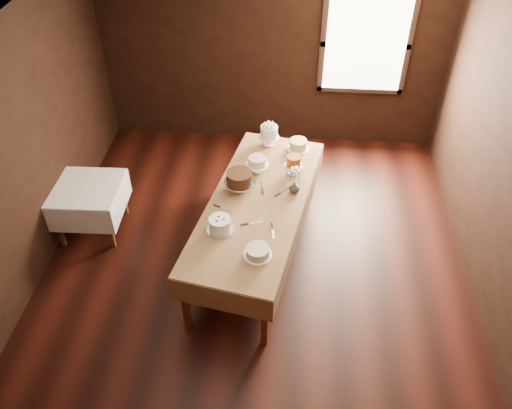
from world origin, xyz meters
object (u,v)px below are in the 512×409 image
object	(u,v)px
display_table	(257,205)
cake_chocolate	(239,182)
side_table	(87,192)
cake_speckled	(298,145)
cake_server_b	(273,234)
cake_server_c	(262,185)
cake_meringue	(269,136)
cake_cream	(258,252)
cake_server_e	(226,210)
cake_caramel	(293,166)
flower_vase	(294,187)
cake_server_d	(285,190)
cake_swirl	(220,225)
cake_lattice	(257,165)
cake_server_a	(256,222)

from	to	relation	value
display_table	cake_chocolate	size ratio (longest dim) A/B	7.83
side_table	cake_speckled	distance (m)	2.69
cake_server_b	cake_server_c	distance (m)	0.82
cake_meringue	cake_cream	world-z (taller)	cake_meringue
cake_speckled	cake_server_e	distance (m)	1.47
cake_speckled	cake_caramel	bearing A→B (deg)	-95.40
display_table	flower_vase	world-z (taller)	flower_vase
display_table	cake_server_d	size ratio (longest dim) A/B	11.74
cake_speckled	cake_swirl	size ratio (longest dim) A/B	0.86
cake_meringue	cake_server_c	world-z (taller)	cake_meringue
cake_lattice	cake_chocolate	xyz separation A→B (m)	(-0.18, -0.37, 0.03)
cake_swirl	cake_server_d	world-z (taller)	cake_swirl
cake_lattice	cake_cream	size ratio (longest dim) A/B	0.92
cake_server_e	flower_vase	world-z (taller)	flower_vase
cake_lattice	cake_meringue	bearing A→B (deg)	80.31
side_table	cake_server_e	distance (m)	1.85
cake_caramel	cake_server_c	size ratio (longest dim) A/B	1.09
side_table	cake_server_b	distance (m)	2.46
cake_lattice	cake_swirl	world-z (taller)	cake_lattice
flower_vase	cake_chocolate	bearing A→B (deg)	-178.88
cake_caramel	cake_server_e	bearing A→B (deg)	-134.49
cake_server_c	cake_server_e	bearing A→B (deg)	134.45
cake_server_a	cake_cream	bearing A→B (deg)	-100.78
cake_caramel	cake_server_a	size ratio (longest dim) A/B	1.09
cake_cream	display_table	bearing A→B (deg)	94.99
cake_meringue	cake_server_a	world-z (taller)	cake_meringue
cake_meringue	cake_caramel	size ratio (longest dim) A/B	1.10
cake_meringue	cake_server_c	size ratio (longest dim) A/B	1.20
cake_server_e	cake_server_c	bearing A→B (deg)	76.68
cake_speckled	flower_vase	distance (m)	0.87
cake_speckled	cake_swirl	world-z (taller)	cake_swirl
cake_server_c	side_table	bearing A→B (deg)	83.30
side_table	flower_vase	distance (m)	2.54
display_table	flower_vase	distance (m)	0.47
cake_swirl	cake_server_b	world-z (taller)	cake_swirl
flower_vase	cake_server_c	bearing A→B (deg)	167.26
side_table	cake_meringue	world-z (taller)	cake_meringue
cake_meringue	cake_server_b	bearing A→B (deg)	-84.79
side_table	cake_swirl	world-z (taller)	cake_swirl
cake_caramel	cake_cream	distance (m)	1.43
display_table	cake_caramel	size ratio (longest dim) A/B	10.79
side_table	cake_server_d	distance (m)	2.43
cake_swirl	flower_vase	distance (m)	1.03
flower_vase	cake_server_e	bearing A→B (deg)	-152.99
cake_caramel	side_table	bearing A→B (deg)	-173.35
cake_server_e	cake_cream	bearing A→B (deg)	-33.91
cake_server_d	cake_server_c	bearing A→B (deg)	116.08
cake_swirl	cake_server_a	distance (m)	0.39
side_table	cake_server_d	size ratio (longest dim) A/B	3.48
cake_server_a	cake_server_b	bearing A→B (deg)	-56.19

